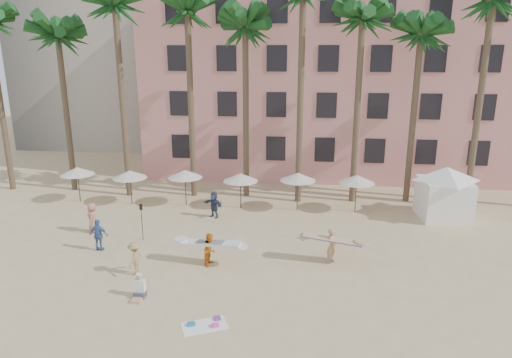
{
  "coord_description": "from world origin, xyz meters",
  "views": [
    {
      "loc": [
        3.54,
        -17.86,
        10.75
      ],
      "look_at": [
        0.83,
        6.0,
        4.0
      ],
      "focal_mm": 32.0,
      "sensor_mm": 36.0,
      "label": 1
    }
  ],
  "objects_px": {
    "cabana": "(445,188)",
    "carrier_white": "(210,248)",
    "pink_hotel": "(346,82)",
    "carrier_yellow": "(332,244)"
  },
  "relations": [
    {
      "from": "cabana",
      "to": "carrier_yellow",
      "type": "relative_size",
      "value": 1.55
    },
    {
      "from": "carrier_white",
      "to": "pink_hotel",
      "type": "bearing_deg",
      "value": 69.82
    },
    {
      "from": "pink_hotel",
      "to": "carrier_white",
      "type": "distance_m",
      "value": 25.0
    },
    {
      "from": "carrier_yellow",
      "to": "carrier_white",
      "type": "height_order",
      "value": "carrier_yellow"
    },
    {
      "from": "pink_hotel",
      "to": "cabana",
      "type": "relative_size",
      "value": 7.27
    },
    {
      "from": "pink_hotel",
      "to": "carrier_white",
      "type": "relative_size",
      "value": 10.47
    },
    {
      "from": "pink_hotel",
      "to": "carrier_yellow",
      "type": "xyz_separation_m",
      "value": [
        -2.0,
        -21.56,
        -6.95
      ]
    },
    {
      "from": "pink_hotel",
      "to": "carrier_yellow",
      "type": "height_order",
      "value": "pink_hotel"
    },
    {
      "from": "cabana",
      "to": "carrier_yellow",
      "type": "bearing_deg",
      "value": -135.17
    },
    {
      "from": "cabana",
      "to": "carrier_white",
      "type": "height_order",
      "value": "cabana"
    }
  ]
}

